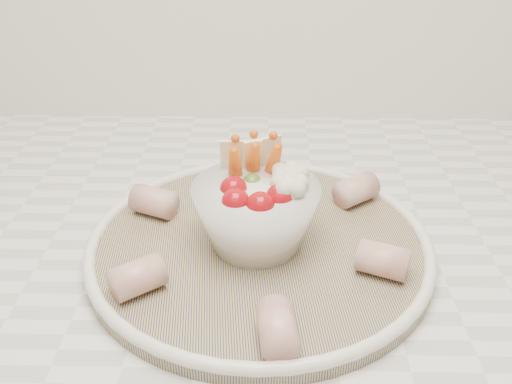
{
  "coord_description": "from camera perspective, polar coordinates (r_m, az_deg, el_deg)",
  "views": [
    {
      "loc": [
        0.17,
        0.93,
        1.27
      ],
      "look_at": [
        0.16,
        1.39,
        0.99
      ],
      "focal_mm": 40.0,
      "sensor_mm": 36.0,
      "label": 1
    }
  ],
  "objects": [
    {
      "name": "veggie_bowl",
      "position": [
        0.55,
        0.1,
        -1.9
      ],
      "size": [
        0.12,
        0.12,
        0.1
      ],
      "color": "white",
      "rests_on": "serving_platter"
    },
    {
      "name": "cured_meat_rolls",
      "position": [
        0.56,
        0.35,
        -3.67
      ],
      "size": [
        0.28,
        0.33,
        0.03
      ],
      "color": "#B65953",
      "rests_on": "serving_platter"
    },
    {
      "name": "serving_platter",
      "position": [
        0.58,
        0.35,
        -5.28
      ],
      "size": [
        0.37,
        0.37,
        0.02
      ],
      "color": "navy",
      "rests_on": "kitchen_counter"
    }
  ]
}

